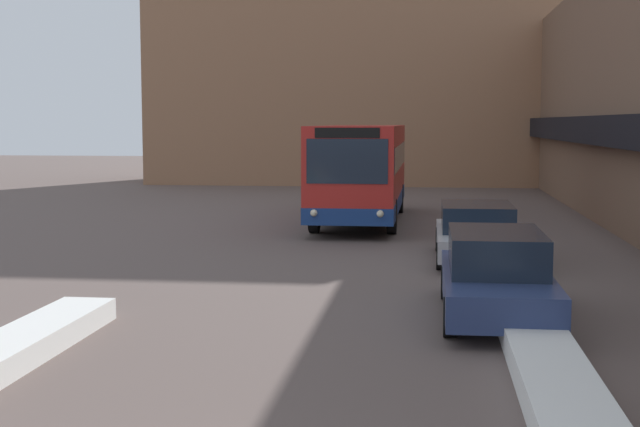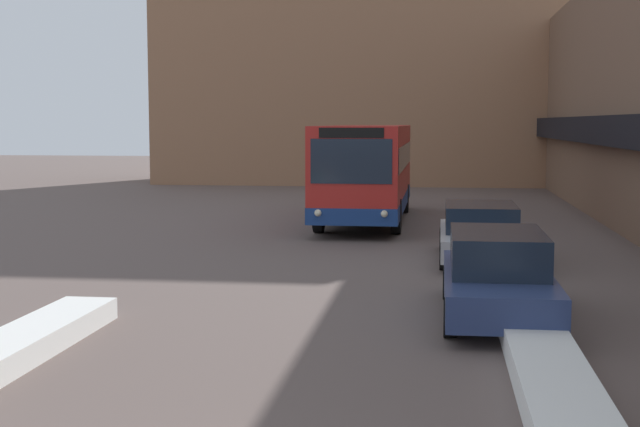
% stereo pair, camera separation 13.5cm
% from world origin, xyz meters
% --- Properties ---
extents(building_backdrop_far, '(26.00, 8.00, 15.04)m').
position_xyz_m(building_backdrop_far, '(0.00, 44.39, 7.52)').
color(building_backdrop_far, '#996B4C').
rests_on(building_backdrop_far, ground_plane).
extents(city_bus, '(2.59, 10.30, 3.19)m').
position_xyz_m(city_bus, '(-0.19, 24.23, 1.73)').
color(city_bus, red).
rests_on(city_bus, ground_plane).
extents(parked_car_front, '(1.79, 4.77, 1.46)m').
position_xyz_m(parked_car_front, '(3.20, 9.95, 0.73)').
color(parked_car_front, navy).
rests_on(parked_car_front, ground_plane).
extents(parked_car_middle, '(1.92, 4.64, 1.35)m').
position_xyz_m(parked_car_middle, '(3.20, 16.25, 0.68)').
color(parked_car_middle, '#B7B7BC').
rests_on(parked_car_middle, ground_plane).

